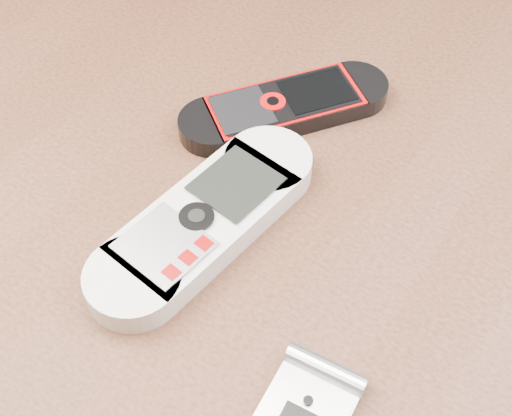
% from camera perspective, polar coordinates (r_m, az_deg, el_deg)
% --- Properties ---
extents(table, '(1.20, 0.80, 0.75)m').
position_cam_1_polar(table, '(0.55, -0.43, -7.26)').
color(table, black).
rests_on(table, ground).
extents(nokia_white, '(0.08, 0.19, 0.02)m').
position_cam_1_polar(nokia_white, '(0.45, -4.09, -0.94)').
color(nokia_white, silver).
rests_on(nokia_white, table).
extents(nokia_black_red, '(0.13, 0.16, 0.02)m').
position_cam_1_polar(nokia_black_red, '(0.52, 2.35, 8.12)').
color(nokia_black_red, black).
rests_on(nokia_black_red, table).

